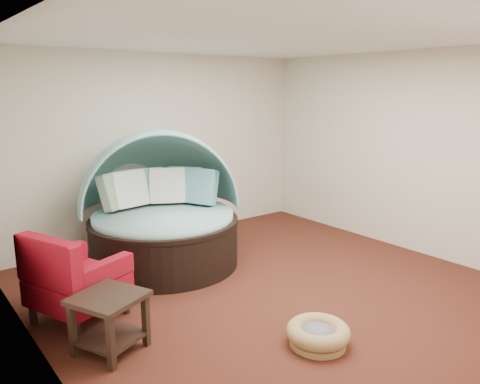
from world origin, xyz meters
TOP-DOWN VIEW (x-y plane):
  - floor at (0.00, 0.00)m, footprint 5.00×5.00m
  - wall_back at (0.00, 2.50)m, footprint 5.00×0.00m
  - wall_left at (-2.50, 0.00)m, footprint 0.00×5.00m
  - wall_right at (2.50, 0.00)m, footprint 0.00×5.00m
  - ceiling at (0.00, 0.00)m, footprint 5.00×5.00m
  - canopy_daybed at (-0.56, 1.51)m, footprint 2.50×2.47m
  - pet_basket at (-0.47, -1.22)m, footprint 0.63×0.63m
  - red_armchair at (-2.06, 0.58)m, footprint 1.03×1.03m
  - side_table at (-2.00, -0.17)m, footprint 0.73×0.73m

SIDE VIEW (x-z plane):
  - floor at x=0.00m, z-range 0.00..0.00m
  - pet_basket at x=-0.47m, z-range 0.00..0.21m
  - side_table at x=-2.00m, z-range 0.08..0.61m
  - red_armchair at x=-2.06m, z-range -0.04..0.90m
  - canopy_daybed at x=-0.56m, z-range -0.06..1.71m
  - wall_back at x=0.00m, z-range -1.10..3.90m
  - wall_left at x=-2.50m, z-range -1.10..3.90m
  - wall_right at x=2.50m, z-range -1.10..3.90m
  - ceiling at x=0.00m, z-range 2.80..2.80m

